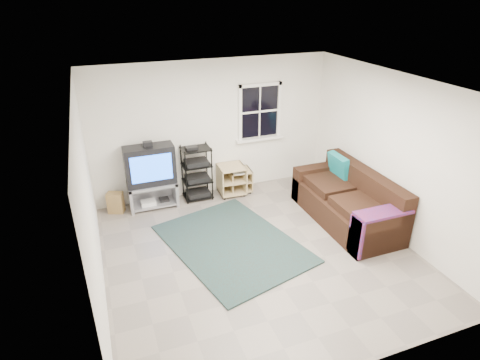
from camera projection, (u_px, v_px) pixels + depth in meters
name	position (u px, v px, depth m)	size (l,w,h in m)	color
room	(260.00, 115.00, 7.82)	(4.60, 4.62, 4.60)	gray
tv_unit	(151.00, 172.00, 7.27)	(0.88, 0.44, 1.30)	#95959C
av_rack	(197.00, 176.00, 7.67)	(0.54, 0.39, 1.08)	black
side_table_left	(231.00, 178.00, 7.94)	(0.52, 0.52, 0.59)	tan
side_table_right	(239.00, 178.00, 8.03)	(0.45, 0.46, 0.49)	tan
sofa	(348.00, 203.00, 6.97)	(0.97, 2.19, 1.00)	black
shag_rug	(232.00, 243.00, 6.45)	(1.74, 2.40, 0.03)	black
paper_bag	(116.00, 203.00, 7.29)	(0.27, 0.18, 0.39)	olive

